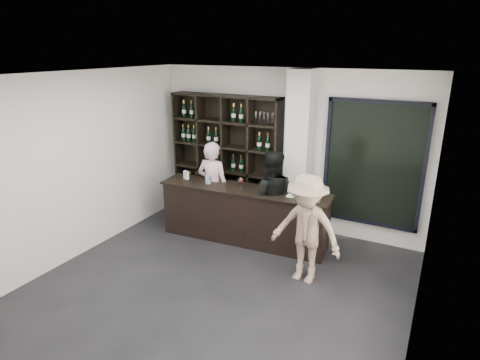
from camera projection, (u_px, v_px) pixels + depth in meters
The scene contains 12 objects.
floor at pixel (207, 299), 5.41m from camera, with size 5.00×5.50×0.01m, color black.
wine_shelf at pixel (226, 158), 7.69m from camera, with size 2.20×0.35×2.40m, color black, non-canonical shape.
structural_column at pixel (299, 156), 6.87m from camera, with size 0.40×0.40×2.90m, color silver.
glass_panel at pixel (373, 165), 6.55m from camera, with size 1.60×0.08×2.10m.
tasting_counter at pixel (243, 215), 6.88m from camera, with size 2.95×0.62×0.97m.
taster_pink at pixel (213, 187), 7.19m from camera, with size 0.61×0.40×1.67m, color beige.
taster_black at pixel (271, 199), 6.65m from camera, with size 0.80×0.63×1.65m, color black.
customer at pixel (306, 229), 5.60m from camera, with size 1.04×0.59×1.60m, color gray.
wine_glass at pixel (241, 182), 6.70m from camera, with size 0.09×0.09×0.22m, color white, non-canonical shape.
spit_cup at pixel (208, 180), 6.95m from camera, with size 0.10×0.10×0.13m, color #C9E6F6.
napkin_stack at pixel (291, 196), 6.36m from camera, with size 0.11×0.11×0.02m, color white.
card_stand at pixel (186, 175), 7.18m from camera, with size 0.10×0.05×0.15m, color white.
Camera 1 is at (2.54, -3.90, 3.22)m, focal length 30.00 mm.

